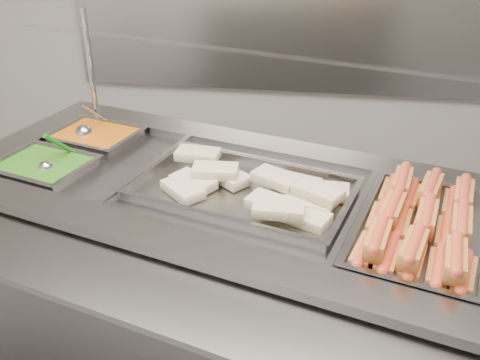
# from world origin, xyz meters

# --- Properties ---
(back_panel) EXTENTS (3.00, 0.04, 1.20)m
(back_panel) POSITION_xyz_m (0.00, 2.45, 1.20)
(back_panel) COLOR #A6A19C
(back_panel) RESTS_ON ground
(steam_counter) EXTENTS (2.13, 1.39, 0.94)m
(steam_counter) POSITION_xyz_m (-0.13, 0.46, 0.47)
(steam_counter) COLOR slate
(steam_counter) RESTS_ON ground
(tray_rail) EXTENTS (1.88, 0.88, 0.05)m
(tray_rail) POSITION_xyz_m (-0.28, -0.05, 0.89)
(tray_rail) COLOR gray
(tray_rail) RESTS_ON steam_counter
(sneeze_guard) EXTENTS (1.74, 0.78, 0.46)m
(sneeze_guard) POSITION_xyz_m (-0.07, 0.68, 1.32)
(sneeze_guard) COLOR silver
(sneeze_guard) RESTS_ON steam_counter
(pan_hotdogs) EXTENTS (0.50, 0.65, 0.10)m
(pan_hotdogs) POSITION_xyz_m (0.50, 0.28, 0.90)
(pan_hotdogs) COLOR gray
(pan_hotdogs) RESTS_ON steam_counter
(pan_wraps) EXTENTS (0.80, 0.60, 0.07)m
(pan_wraps) POSITION_xyz_m (-0.07, 0.44, 0.91)
(pan_wraps) COLOR gray
(pan_wraps) RESTS_ON steam_counter
(pan_beans) EXTENTS (0.37, 0.33, 0.10)m
(pan_beans) POSITION_xyz_m (-0.74, 0.80, 0.90)
(pan_beans) COLOR gray
(pan_beans) RESTS_ON steam_counter
(pan_peas) EXTENTS (0.37, 0.33, 0.10)m
(pan_peas) POSITION_xyz_m (-0.82, 0.50, 0.90)
(pan_peas) COLOR gray
(pan_peas) RESTS_ON steam_counter
(hotdogs_in_buns) EXTENTS (0.41, 0.60, 0.12)m
(hotdogs_in_buns) POSITION_xyz_m (0.48, 0.27, 0.95)
(hotdogs_in_buns) COLOR #A95B23
(hotdogs_in_buns) RESTS_ON pan_hotdogs
(tortilla_wraps) EXTENTS (0.65, 0.44, 0.07)m
(tortilla_wraps) POSITION_xyz_m (-0.01, 0.43, 0.95)
(tortilla_wraps) COLOR tan
(tortilla_wraps) RESTS_ON pan_wraps
(ladle) EXTENTS (0.09, 0.19, 0.16)m
(ladle) POSITION_xyz_m (-0.78, 0.79, 0.95)
(ladle) COLOR silver
(ladle) RESTS_ON pan_beans
(serving_spoon) EXTENTS (0.08, 0.18, 0.16)m
(serving_spoon) POSITION_xyz_m (-0.79, 0.49, 0.95)
(serving_spoon) COLOR silver
(serving_spoon) RESTS_ON pan_peas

